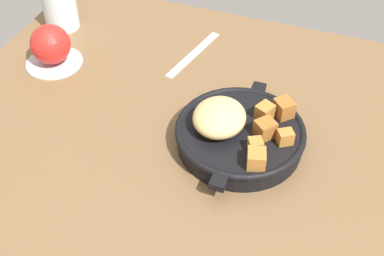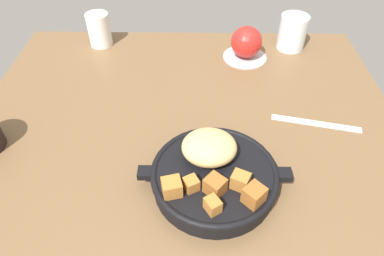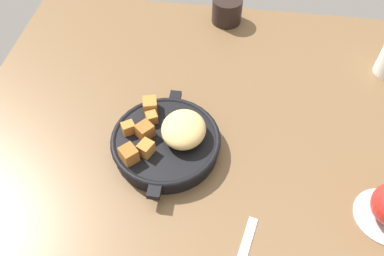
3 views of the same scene
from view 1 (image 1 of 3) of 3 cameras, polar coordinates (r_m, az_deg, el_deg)
The scene contains 6 objects.
ground_plane at distance 85.98cm, azimuth 0.78°, elevation -3.97°, with size 90.51×99.34×2.40cm, color brown.
cast_iron_skillet at distance 85.60cm, azimuth 5.18°, elevation -0.50°, with size 26.14×21.86×8.31cm.
saucer_plate at distance 108.33cm, azimuth -15.08°, elevation 7.13°, with size 11.41×11.41×0.60cm, color #B7BABF.
red_apple at distance 105.94cm, azimuth -15.50°, elevation 8.97°, with size 7.95×7.95×7.95cm, color red.
butter_knife at distance 107.09cm, azimuth 0.16°, elevation 8.25°, with size 18.27×1.60×0.36cm, color silver.
water_glass_tall at distance 117.37cm, azimuth -14.49°, elevation 12.82°, with size 7.30×7.30×9.07cm, color silver.
Camera 1 is at (-54.64, -18.74, 62.49)cm, focal length 47.87 mm.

